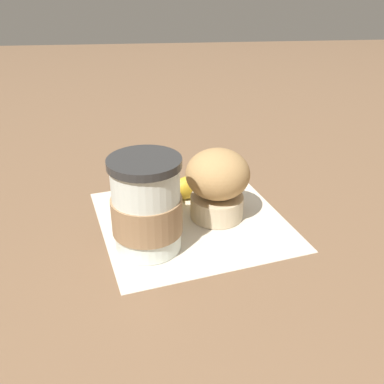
{
  "coord_description": "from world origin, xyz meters",
  "views": [
    {
      "loc": [
        -0.55,
        0.05,
        0.34
      ],
      "look_at": [
        0.0,
        0.0,
        0.05
      ],
      "focal_mm": 42.0,
      "sensor_mm": 36.0,
      "label": 1
    }
  ],
  "objects": [
    {
      "name": "muffin",
      "position": [
        0.01,
        -0.04,
        0.06
      ],
      "size": [
        0.09,
        0.09,
        0.1
      ],
      "color": "beige",
      "rests_on": "paper_napkin"
    },
    {
      "name": "ground_plane",
      "position": [
        0.0,
        0.0,
        0.0
      ],
      "size": [
        3.0,
        3.0,
        0.0
      ],
      "primitive_type": "plane",
      "color": "brown"
    },
    {
      "name": "coffee_cup",
      "position": [
        -0.06,
        0.06,
        0.06
      ],
      "size": [
        0.09,
        0.09,
        0.12
      ],
      "color": "silver",
      "rests_on": "paper_napkin"
    },
    {
      "name": "banana",
      "position": [
        0.0,
        0.04,
        0.02
      ],
      "size": [
        0.18,
        0.11,
        0.04
      ],
      "color": "gold",
      "rests_on": "paper_napkin"
    },
    {
      "name": "paper_napkin",
      "position": [
        0.0,
        0.0,
        0.0
      ],
      "size": [
        0.31,
        0.31,
        0.0
      ],
      "primitive_type": "cube",
      "rotation": [
        0.0,
        0.0,
        0.24
      ],
      "color": "beige",
      "rests_on": "ground_plane"
    }
  ]
}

